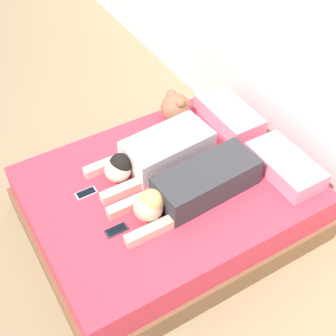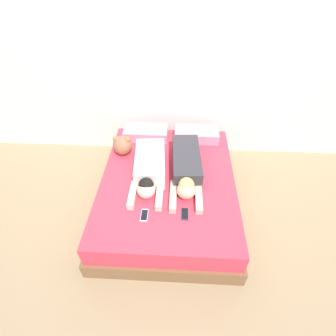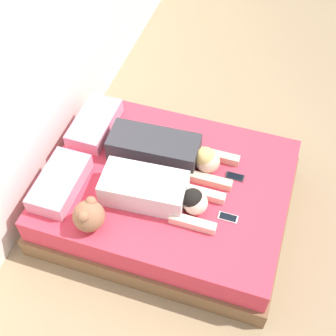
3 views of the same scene
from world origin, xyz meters
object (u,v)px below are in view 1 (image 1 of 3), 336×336
pillow_head_right (285,165)px  cell_phone_left (86,193)px  person_right (192,187)px  person_left (156,153)px  bed (168,203)px  cell_phone_right (116,230)px  pillow_head_left (229,115)px  plush_toy (176,107)px

pillow_head_right → cell_phone_left: 1.43m
person_right → cell_phone_left: (-0.41, -0.61, -0.10)m
person_left → pillow_head_right: bearing=53.9°
bed → person_left: 0.39m
bed → cell_phone_right: bearing=-69.1°
person_left → person_right: size_ratio=0.88×
cell_phone_left → pillow_head_right: bearing=67.7°
person_left → cell_phone_left: size_ratio=6.29×
pillow_head_left → person_left: (0.13, -0.76, 0.04)m
bed → plush_toy: (-0.58, 0.42, 0.35)m
pillow_head_left → cell_phone_right: pillow_head_left is taller
person_right → person_left: bearing=-173.8°
bed → cell_phone_left: 0.62m
person_right → cell_phone_right: person_right is taller
person_left → cell_phone_right: 0.68m
cell_phone_left → cell_phone_right: 0.40m
plush_toy → cell_phone_right: bearing=-50.0°
bed → plush_toy: plush_toy is taller
pillow_head_right → plush_toy: 0.99m
cell_phone_right → person_right: bearing=89.1°
cell_phone_right → plush_toy: (-0.78, 0.92, 0.12)m
pillow_head_left → cell_phone_right: size_ratio=3.85×
person_left → plush_toy: 0.54m
pillow_head_left → pillow_head_right: 0.68m
pillow_head_left → cell_phone_left: bearing=-84.3°
person_left → cell_phone_left: bearing=-89.2°
person_left → cell_phone_right: size_ratio=6.29×
pillow_head_left → person_left: person_left is taller
pillow_head_right → cell_phone_right: pillow_head_right is taller
bed → person_left: person_left is taller
cell_phone_left → person_right: bearing=56.4°
cell_phone_right → bed: bearing=110.9°
bed → cell_phone_right: (0.19, -0.51, 0.23)m
person_left → plush_toy: size_ratio=3.76×
pillow_head_left → cell_phone_right: bearing=-67.5°
bed → person_left: size_ratio=2.10×
person_left → person_right: (0.42, 0.04, 0.00)m
bed → person_right: size_ratio=1.86×
cell_phone_left → plush_toy: (-0.38, 0.96, 0.12)m
person_right → cell_phone_left: person_right is taller
bed → cell_phone_left: size_ratio=13.23×
bed → cell_phone_left: (-0.21, -0.54, 0.23)m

